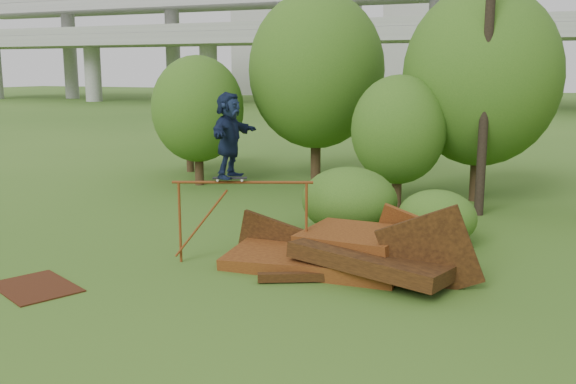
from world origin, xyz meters
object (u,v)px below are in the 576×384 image
at_px(scrap_pile, 345,254).
at_px(utility_pole, 488,40).
at_px(skater, 229,135).
at_px(flat_plate, 36,287).

xyz_separation_m(scrap_pile, utility_pole, (2.09, 6.72, 4.84)).
distance_m(skater, utility_pole, 8.89).
height_order(skater, utility_pole, utility_pole).
bearing_deg(utility_pole, skater, -122.90).
relative_size(flat_plate, utility_pole, 0.18).
relative_size(scrap_pile, flat_plate, 3.26).
xyz_separation_m(skater, flat_plate, (-2.83, -3.13, -2.91)).
bearing_deg(utility_pole, scrap_pile, -107.28).
height_order(scrap_pile, skater, skater).
bearing_deg(flat_plate, scrap_pile, 33.84).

